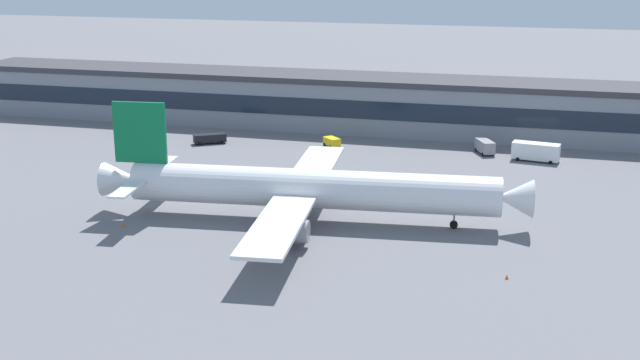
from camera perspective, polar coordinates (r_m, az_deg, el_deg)
The scene contains 9 objects.
ground_plane at distance 118.75m, azimuth -2.52°, elevation -2.65°, with size 600.00×600.00×0.00m, color slate.
terminal_building at distance 174.38m, azimuth 3.41°, elevation 5.37°, with size 181.00×14.65×11.52m.
airliner at distance 116.01m, azimuth -0.95°, elevation -0.60°, with size 61.90×53.15×16.54m.
baggage_tug at distance 159.87m, azimuth 0.85°, elevation 2.69°, with size 3.94×3.98×1.85m.
belt_loader at distance 164.06m, azimuth -7.64°, elevation 2.92°, with size 6.47×5.12×1.95m.
fuel_truck at distance 154.37m, azimuth 14.74°, elevation 1.98°, with size 8.73×4.08×3.35m.
crew_van at distance 157.92m, azimuth 11.41°, elevation 2.34°, with size 4.20×5.64×2.55m.
traffic_cone_0 at distance 118.23m, azimuth -13.61°, elevation -3.04°, with size 0.47×0.47×0.59m, color #F2590C.
traffic_cone_1 at distance 99.91m, azimuth 12.89°, elevation -6.59°, with size 0.47×0.47×0.59m, color #F2590C.
Camera 1 is at (33.83, -107.25, 38.13)m, focal length 45.94 mm.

